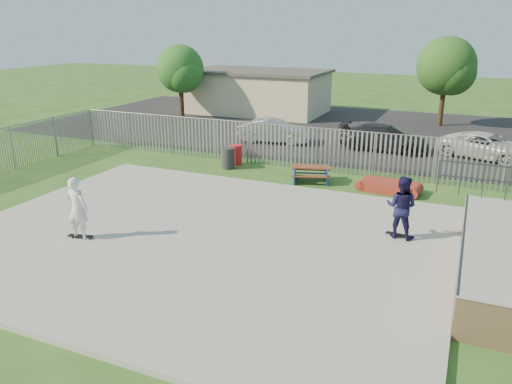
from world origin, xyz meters
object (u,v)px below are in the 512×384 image
at_px(tree_left, 180,69).
at_px(tree_mid, 446,66).
at_px(trash_bin_red, 236,155).
at_px(skater_white, 77,208).
at_px(skater_navy, 401,207).
at_px(car_dark, 384,138).
at_px(picnic_table, 311,174).
at_px(trash_bin_grey, 228,158).
at_px(car_silver, 274,131).
at_px(funbox, 389,187).
at_px(car_white, 487,146).

xyz_separation_m(tree_left, tree_mid, (17.44, 4.24, 0.42)).
distance_m(trash_bin_red, skater_white, 10.16).
bearing_deg(skater_navy, car_dark, -70.54).
distance_m(picnic_table, tree_left, 17.77).
distance_m(car_dark, tree_mid, 9.42).
relative_size(trash_bin_grey, car_dark, 0.21).
bearing_deg(trash_bin_grey, tree_left, 130.22).
bearing_deg(trash_bin_grey, skater_navy, -31.98).
bearing_deg(trash_bin_grey, tree_mid, 61.28).
height_order(trash_bin_grey, skater_white, skater_white).
xyz_separation_m(picnic_table, car_silver, (-4.23, 6.36, 0.34)).
xyz_separation_m(funbox, car_dark, (-1.45, 7.04, 0.49)).
relative_size(tree_mid, skater_navy, 2.95).
height_order(trash_bin_grey, car_white, car_white).
bearing_deg(tree_mid, tree_left, -166.33).
bearing_deg(skater_white, skater_navy, -158.92).
relative_size(funbox, tree_mid, 0.38).
height_order(car_silver, car_white, car_silver).
height_order(trash_bin_grey, tree_mid, tree_mid).
distance_m(car_silver, car_dark, 6.13).
xyz_separation_m(picnic_table, car_dark, (1.86, 6.97, 0.35)).
height_order(car_silver, car_dark, car_dark).
relative_size(tree_left, skater_navy, 2.64).
distance_m(trash_bin_grey, car_white, 12.99).
distance_m(picnic_table, funbox, 3.32).
distance_m(picnic_table, trash_bin_red, 4.32).
bearing_deg(car_dark, skater_white, 159.65).
relative_size(car_dark, car_white, 1.04).
bearing_deg(funbox, car_silver, 146.34).
relative_size(car_silver, car_dark, 0.86).
xyz_separation_m(car_silver, car_white, (11.12, 0.91, -0.04)).
height_order(picnic_table, tree_mid, tree_mid).
distance_m(trash_bin_red, tree_left, 13.98).
bearing_deg(picnic_table, funbox, -18.65).
bearing_deg(car_silver, tree_mid, -50.51).
height_order(car_silver, skater_white, skater_white).
bearing_deg(car_dark, car_silver, 97.48).
xyz_separation_m(car_white, skater_navy, (-2.48, -12.16, 0.48)).
xyz_separation_m(funbox, skater_white, (-7.89, -8.85, 0.92)).
height_order(picnic_table, skater_navy, skater_navy).
bearing_deg(tree_left, car_silver, -28.54).
xyz_separation_m(trash_bin_grey, car_silver, (-0.06, 5.89, 0.19)).
relative_size(funbox, car_dark, 0.47).
bearing_deg(car_white, tree_mid, 38.14).
xyz_separation_m(car_dark, skater_white, (-6.44, -15.89, 0.43)).
height_order(skater_navy, skater_white, same).
xyz_separation_m(trash_bin_grey, car_dark, (6.04, 6.50, 0.21)).
height_order(car_white, skater_navy, skater_navy).
relative_size(trash_bin_grey, car_white, 0.22).
relative_size(trash_bin_grey, car_silver, 0.24).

